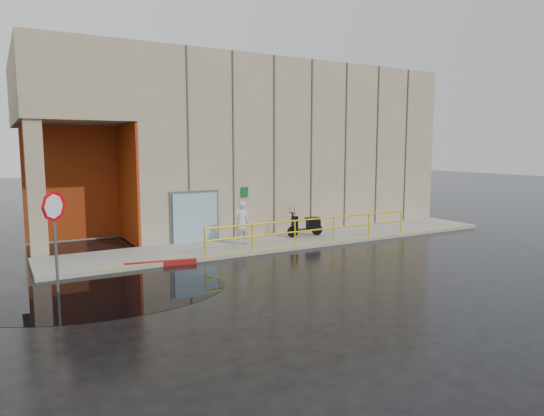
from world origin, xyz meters
The scene contains 9 objects.
ground centered at (0.00, 0.00, 0.00)m, with size 120.00×120.00×0.00m, color black.
sidewalk centered at (4.00, 4.50, 0.07)m, with size 20.00×3.00×0.15m, color gray.
building centered at (5.10, 10.98, 4.21)m, with size 20.00×10.17×8.00m.
guardrail centered at (4.25, 3.15, 0.68)m, with size 9.56×0.06×1.03m.
person centered at (1.57, 4.39, 1.03)m, with size 0.64×0.42×1.76m, color silver.
scooter centered at (4.81, 4.65, 0.91)m, with size 1.73×0.68×1.32m.
stop_sign centered at (-5.50, 1.62, 2.05)m, with size 0.67×0.60×2.85m.
red_curb centered at (-2.12, 3.10, 0.09)m, with size 2.40×0.18×0.18m, color maroon.
puddle centered at (-4.48, 0.68, 0.00)m, with size 6.85×4.22×0.01m, color black.
Camera 1 is at (-6.86, -12.72, 4.02)m, focal length 32.00 mm.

